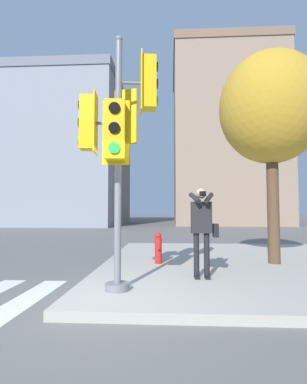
{
  "coord_description": "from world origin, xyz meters",
  "views": [
    {
      "loc": [
        1.17,
        -4.41,
        1.47
      ],
      "look_at": [
        0.84,
        1.21,
        1.8
      ],
      "focal_mm": 28.0,
      "sensor_mm": 36.0,
      "label": 1
    }
  ],
  "objects_px": {
    "traffic_signal_pole": "(120,128)",
    "street_tree": "(271,109)",
    "fire_hydrant": "(158,248)",
    "person_photographer": "(202,224)"
  },
  "relations": [
    {
      "from": "person_photographer",
      "to": "street_tree",
      "type": "bearing_deg",
      "value": 41.05
    },
    {
      "from": "person_photographer",
      "to": "street_tree",
      "type": "xyz_separation_m",
      "value": [
        1.94,
        1.69,
        2.83
      ]
    },
    {
      "from": "traffic_signal_pole",
      "to": "street_tree",
      "type": "xyz_separation_m",
      "value": [
        3.41,
        2.67,
        1.16
      ]
    },
    {
      "from": "person_photographer",
      "to": "fire_hydrant",
      "type": "distance_m",
      "value": 1.89
    },
    {
      "from": "street_tree",
      "to": "fire_hydrant",
      "type": "height_order",
      "value": "street_tree"
    },
    {
      "from": "traffic_signal_pole",
      "to": "street_tree",
      "type": "height_order",
      "value": "street_tree"
    },
    {
      "from": "street_tree",
      "to": "fire_hydrant",
      "type": "xyz_separation_m",
      "value": [
        -2.86,
        -0.17,
        -3.5
      ]
    },
    {
      "from": "traffic_signal_pole",
      "to": "fire_hydrant",
      "type": "relative_size",
      "value": 5.65
    },
    {
      "from": "person_photographer",
      "to": "street_tree",
      "type": "distance_m",
      "value": 3.82
    },
    {
      "from": "street_tree",
      "to": "person_photographer",
      "type": "bearing_deg",
      "value": -138.95
    }
  ]
}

